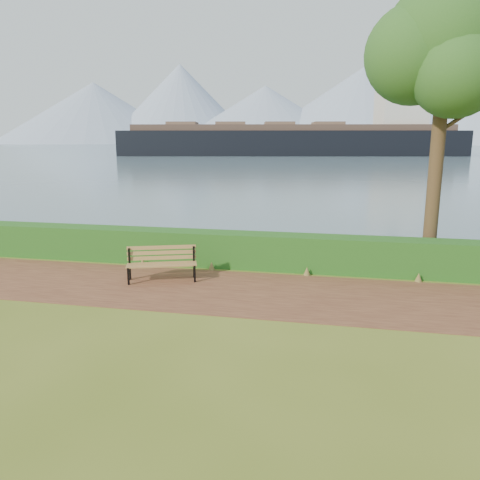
# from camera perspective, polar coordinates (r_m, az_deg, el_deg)

# --- Properties ---
(ground) EXTENTS (140.00, 140.00, 0.00)m
(ground) POSITION_cam_1_polar(r_m,az_deg,el_deg) (11.25, -0.77, -6.77)
(ground) COLOR #51621C
(ground) RESTS_ON ground
(path) EXTENTS (40.00, 3.40, 0.01)m
(path) POSITION_cam_1_polar(r_m,az_deg,el_deg) (11.52, -0.45, -6.28)
(path) COLOR #4E281B
(path) RESTS_ON ground
(hedge) EXTENTS (32.00, 0.85, 1.00)m
(hedge) POSITION_cam_1_polar(r_m,az_deg,el_deg) (13.56, 1.60, -1.28)
(hedge) COLOR #1A4C15
(hedge) RESTS_ON ground
(water) EXTENTS (700.00, 510.00, 0.00)m
(water) POSITION_cam_1_polar(r_m,az_deg,el_deg) (270.42, 11.45, 11.13)
(water) COLOR #486174
(water) RESTS_ON ground
(mountains) EXTENTS (585.00, 190.00, 70.00)m
(mountains) POSITION_cam_1_polar(r_m,az_deg,el_deg) (417.29, 10.50, 15.25)
(mountains) COLOR #8091AB
(mountains) RESTS_ON ground
(bench) EXTENTS (1.88, 1.09, 0.91)m
(bench) POSITION_cam_1_polar(r_m,az_deg,el_deg) (12.46, -9.51, -2.55)
(bench) COLOR black
(bench) RESTS_ON ground
(tree) EXTENTS (4.21, 3.49, 8.13)m
(tree) POSITION_cam_1_polar(r_m,az_deg,el_deg) (14.34, 23.81, 20.79)
(tree) COLOR #311F14
(tree) RESTS_ON ground
(cargo_ship) EXTENTS (79.22, 26.86, 23.77)m
(cargo_ship) POSITION_cam_1_polar(r_m,az_deg,el_deg) (111.86, 7.64, 11.98)
(cargo_ship) COLOR black
(cargo_ship) RESTS_ON ground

